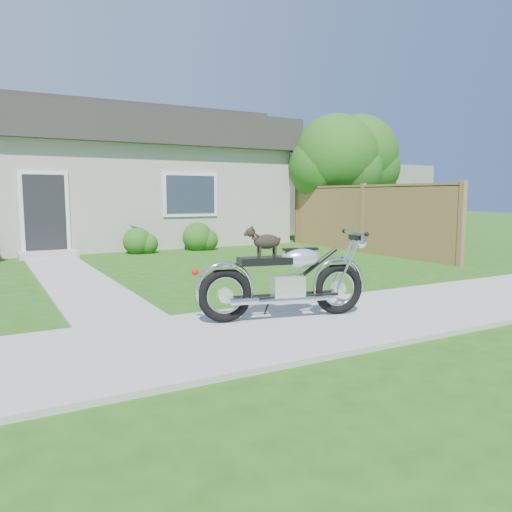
{
  "coord_description": "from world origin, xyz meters",
  "views": [
    {
      "loc": [
        -2.98,
        -4.9,
        1.57
      ],
      "look_at": [
        0.29,
        1.0,
        0.75
      ],
      "focal_mm": 35.0,
      "sensor_mm": 36.0,
      "label": 1
    }
  ],
  "objects_px": {
    "tree_far": "(362,158)",
    "house": "(83,177)",
    "motorcycle_with_dog": "(287,278)",
    "tree_near": "(340,161)",
    "potted_plant_right": "(136,239)",
    "fence": "(363,218)"
  },
  "relations": [
    {
      "from": "fence",
      "to": "tree_near",
      "type": "bearing_deg",
      "value": 65.88
    },
    {
      "from": "house",
      "to": "motorcycle_with_dog",
      "type": "height_order",
      "value": "house"
    },
    {
      "from": "tree_far",
      "to": "motorcycle_with_dog",
      "type": "height_order",
      "value": "tree_far"
    },
    {
      "from": "fence",
      "to": "tree_near",
      "type": "xyz_separation_m",
      "value": [
        1.08,
        2.42,
        1.74
      ]
    },
    {
      "from": "house",
      "to": "potted_plant_right",
      "type": "height_order",
      "value": "house"
    },
    {
      "from": "fence",
      "to": "motorcycle_with_dog",
      "type": "height_order",
      "value": "fence"
    },
    {
      "from": "tree_far",
      "to": "motorcycle_with_dog",
      "type": "relative_size",
      "value": 2.14
    },
    {
      "from": "tree_near",
      "to": "motorcycle_with_dog",
      "type": "distance_m",
      "value": 10.79
    },
    {
      "from": "fence",
      "to": "tree_near",
      "type": "height_order",
      "value": "tree_near"
    },
    {
      "from": "house",
      "to": "tree_near",
      "type": "bearing_deg",
      "value": -27.41
    },
    {
      "from": "fence",
      "to": "house",
      "type": "bearing_deg",
      "value": 135.26
    },
    {
      "from": "fence",
      "to": "tree_far",
      "type": "xyz_separation_m",
      "value": [
        4.01,
        4.74,
        2.08
      ]
    },
    {
      "from": "fence",
      "to": "tree_near",
      "type": "relative_size",
      "value": 1.58
    },
    {
      "from": "potted_plant_right",
      "to": "motorcycle_with_dog",
      "type": "height_order",
      "value": "motorcycle_with_dog"
    },
    {
      "from": "potted_plant_right",
      "to": "house",
      "type": "bearing_deg",
      "value": 102.06
    },
    {
      "from": "fence",
      "to": "potted_plant_right",
      "type": "xyz_separation_m",
      "value": [
        -5.57,
        2.8,
        -0.55
      ]
    },
    {
      "from": "tree_far",
      "to": "house",
      "type": "bearing_deg",
      "value": 171.67
    },
    {
      "from": "fence",
      "to": "tree_far",
      "type": "bearing_deg",
      "value": 49.76
    },
    {
      "from": "tree_near",
      "to": "tree_far",
      "type": "bearing_deg",
      "value": 38.4
    },
    {
      "from": "tree_near",
      "to": "potted_plant_right",
      "type": "distance_m",
      "value": 7.04
    },
    {
      "from": "house",
      "to": "tree_far",
      "type": "bearing_deg",
      "value": -8.33
    },
    {
      "from": "potted_plant_right",
      "to": "tree_far",
      "type": "bearing_deg",
      "value": 11.43
    }
  ]
}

